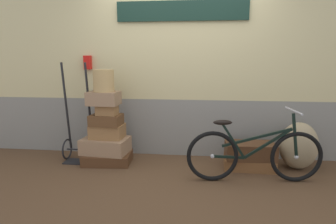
% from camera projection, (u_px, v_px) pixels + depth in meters
% --- Properties ---
extents(ground, '(9.70, 5.20, 0.06)m').
position_uv_depth(ground, '(175.00, 177.00, 3.62)').
color(ground, '#513823').
extents(station_building, '(7.70, 0.74, 2.65)m').
position_uv_depth(station_building, '(182.00, 67.00, 4.20)').
color(station_building, gray).
rests_on(station_building, ground).
extents(suitcase_0, '(0.67, 0.48, 0.14)m').
position_uv_depth(suitcase_0, '(108.00, 158.00, 4.01)').
color(suitcase_0, '#4C2D19').
rests_on(suitcase_0, ground).
extents(suitcase_1, '(0.67, 0.48, 0.21)m').
position_uv_depth(suitcase_1, '(106.00, 145.00, 4.00)').
color(suitcase_1, '#937051').
rests_on(suitcase_1, suitcase_0).
extents(suitcase_2, '(0.46, 0.33, 0.19)m').
position_uv_depth(suitcase_2, '(107.00, 131.00, 3.99)').
color(suitcase_2, olive).
rests_on(suitcase_2, suitcase_1).
extents(suitcase_3, '(0.43, 0.33, 0.15)m').
position_uv_depth(suitcase_3, '(106.00, 120.00, 3.93)').
color(suitcase_3, brown).
rests_on(suitcase_3, suitcase_2).
extents(suitcase_4, '(0.28, 0.21, 0.14)m').
position_uv_depth(suitcase_4, '(107.00, 110.00, 3.87)').
color(suitcase_4, olive).
rests_on(suitcase_4, suitcase_3).
extents(suitcase_5, '(0.43, 0.32, 0.18)m').
position_uv_depth(suitcase_5, '(104.00, 98.00, 3.87)').
color(suitcase_5, '#937051').
rests_on(suitcase_5, suitcase_4).
extents(suitcase_6, '(0.67, 0.41, 0.14)m').
position_uv_depth(suitcase_6, '(249.00, 163.00, 3.82)').
color(suitcase_6, brown).
rests_on(suitcase_6, ground).
extents(suitcase_7, '(0.65, 0.37, 0.21)m').
position_uv_depth(suitcase_7, '(250.00, 151.00, 3.76)').
color(suitcase_7, '#4C2D19').
rests_on(suitcase_7, suitcase_6).
extents(wicker_basket, '(0.28, 0.28, 0.30)m').
position_uv_depth(wicker_basket, '(104.00, 81.00, 3.83)').
color(wicker_basket, tan).
rests_on(wicker_basket, suitcase_5).
extents(luggage_trolley, '(0.42, 0.37, 1.40)m').
position_uv_depth(luggage_trolley, '(79.00, 139.00, 4.08)').
color(luggage_trolley, black).
rests_on(luggage_trolley, ground).
extents(burlap_sack, '(0.49, 0.42, 0.63)m').
position_uv_depth(burlap_sack, '(299.00, 146.00, 3.76)').
color(burlap_sack, '#9E8966').
rests_on(burlap_sack, ground).
extents(bicycle, '(1.60, 0.46, 0.87)m').
position_uv_depth(bicycle, '(254.00, 155.00, 3.36)').
color(bicycle, black).
rests_on(bicycle, ground).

